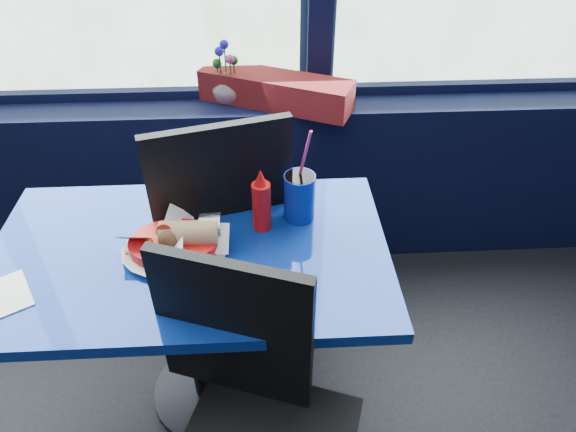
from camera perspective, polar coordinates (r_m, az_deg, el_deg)
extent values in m
cube|color=black|center=(2.52, -14.89, 3.61)|extent=(5.00, 0.26, 0.80)
cube|color=black|center=(2.38, -16.22, 12.81)|extent=(4.80, 0.08, 0.06)
cylinder|color=black|center=(2.13, -8.47, -18.44)|extent=(0.44, 0.44, 0.03)
cylinder|color=black|center=(1.87, -9.41, -13.01)|extent=(0.12, 0.12, 0.68)
cube|color=navy|center=(1.59, -10.86, -4.22)|extent=(1.20, 0.70, 0.04)
cube|color=black|center=(1.36, -6.13, -12.56)|extent=(0.41, 0.17, 0.48)
cylinder|color=black|center=(1.81, -6.54, -21.73)|extent=(0.03, 0.03, 0.45)
cube|color=black|center=(2.01, -4.61, -0.79)|extent=(0.59, 0.59, 0.05)
cube|color=black|center=(1.66, -7.21, 1.92)|extent=(0.45, 0.15, 0.53)
cylinder|color=black|center=(2.38, -0.70, -1.82)|extent=(0.03, 0.03, 0.49)
cylinder|color=black|center=(2.10, 2.74, -8.81)|extent=(0.03, 0.03, 0.49)
cylinder|color=black|center=(2.32, -10.50, -3.84)|extent=(0.03, 0.03, 0.49)
cylinder|color=black|center=(2.03, -8.49, -11.39)|extent=(0.03, 0.03, 0.49)
cube|color=maroon|center=(2.21, -1.40, 13.80)|extent=(0.65, 0.42, 0.13)
imported|color=silver|center=(2.24, -6.78, 13.94)|extent=(0.16, 0.17, 0.13)
cylinder|color=#1E5919|center=(2.23, -7.41, 14.84)|extent=(0.01, 0.01, 0.21)
sphere|color=#221CA5|center=(2.18, -7.67, 17.67)|extent=(0.04, 0.04, 0.04)
cylinder|color=#1E5919|center=(2.22, -6.30, 14.43)|extent=(0.01, 0.01, 0.18)
sphere|color=#EE46A3|center=(2.18, -6.50, 16.93)|extent=(0.04, 0.04, 0.04)
cylinder|color=#1E5919|center=(2.24, -6.86, 15.32)|extent=(0.01, 0.01, 0.23)
sphere|color=#221CA5|center=(2.20, -7.13, 18.39)|extent=(0.04, 0.04, 0.04)
cylinder|color=#1E5919|center=(2.25, -7.69, 14.33)|extent=(0.01, 0.01, 0.15)
sphere|color=#1E5919|center=(2.22, -7.90, 16.45)|extent=(0.04, 0.04, 0.04)
cylinder|color=#1E5919|center=(2.24, -5.91, 14.51)|extent=(0.01, 0.01, 0.16)
sphere|color=#1E5919|center=(2.20, -6.08, 16.81)|extent=(0.04, 0.04, 0.04)
cylinder|color=red|center=(1.56, -12.48, -3.28)|extent=(0.35, 0.35, 0.05)
cylinder|color=white|center=(1.56, -12.43, -3.58)|extent=(0.34, 0.34, 0.00)
cylinder|color=silver|center=(1.55, -8.57, -1.29)|extent=(0.06, 0.09, 0.09)
sphere|color=#52341C|center=(1.52, -13.13, -2.61)|extent=(0.06, 0.06, 0.06)
cylinder|color=red|center=(1.51, -13.60, -1.75)|extent=(0.05, 0.05, 0.01)
cylinder|color=red|center=(1.58, -2.95, 1.07)|extent=(0.06, 0.06, 0.16)
cone|color=red|center=(1.51, -3.08, 4.33)|extent=(0.04, 0.04, 0.05)
cylinder|color=navy|center=(1.62, 1.28, 2.14)|extent=(0.10, 0.10, 0.16)
cylinder|color=black|center=(1.57, 1.32, 4.36)|extent=(0.09, 0.09, 0.01)
cylinder|color=#F5337A|center=(1.53, 1.80, 6.44)|extent=(0.04, 0.08, 0.22)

